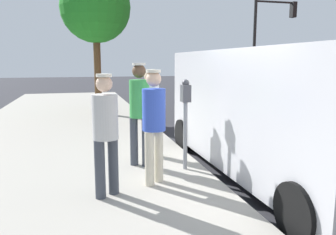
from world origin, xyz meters
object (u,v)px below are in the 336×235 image
(pedestrian_in_blue, at_px, (154,120))
(pedestrian_in_white, at_px, (150,107))
(pedestrian_in_gray, at_px, (106,128))
(traffic_light_corner, at_px, (269,31))
(parked_van, at_px, (274,109))
(pedestrian_in_green, at_px, (139,107))
(street_tree, at_px, (96,8))
(parking_meter_near, at_px, (185,109))

(pedestrian_in_blue, height_order, pedestrian_in_white, pedestrian_in_blue)
(pedestrian_in_gray, xyz_separation_m, traffic_light_corner, (-9.45, -11.85, 2.42))
(pedestrian_in_blue, relative_size, pedestrian_in_white, 1.02)
(pedestrian_in_gray, distance_m, parked_van, 2.94)
(pedestrian_in_blue, bearing_deg, pedestrian_in_gray, 22.86)
(pedestrian_in_blue, distance_m, traffic_light_corner, 14.68)
(pedestrian_in_green, relative_size, pedestrian_in_white, 1.07)
(pedestrian_in_green, relative_size, traffic_light_corner, 0.34)
(traffic_light_corner, bearing_deg, pedestrian_in_white, 49.77)
(pedestrian_in_green, height_order, parked_van, parked_van)
(pedestrian_in_white, xyz_separation_m, street_tree, (0.66, -5.74, 2.62))
(traffic_light_corner, xyz_separation_m, street_tree, (9.13, 4.27, 0.21))
(parked_van, bearing_deg, parking_meter_near, -9.09)
(parking_meter_near, height_order, pedestrian_in_blue, pedestrian_in_blue)
(pedestrian_in_white, xyz_separation_m, parked_van, (-1.89, 1.23, 0.05))
(pedestrian_in_white, height_order, street_tree, street_tree)
(parking_meter_near, height_order, parked_van, parked_van)
(pedestrian_in_green, bearing_deg, traffic_light_corner, -129.60)
(parked_van, distance_m, street_tree, 7.86)
(pedestrian_in_blue, xyz_separation_m, pedestrian_in_white, (-0.26, -1.54, -0.02))
(pedestrian_in_blue, bearing_deg, pedestrian_in_green, -87.03)
(pedestrian_in_white, bearing_deg, traffic_light_corner, -130.23)
(parked_van, relative_size, street_tree, 1.09)
(parking_meter_near, bearing_deg, pedestrian_in_green, -29.09)
(parking_meter_near, xyz_separation_m, pedestrian_in_gray, (1.38, 0.85, -0.09))
(pedestrian_in_gray, relative_size, pedestrian_in_white, 0.99)
(pedestrian_in_green, distance_m, pedestrian_in_white, 0.68)
(street_tree, bearing_deg, parking_meter_near, 98.86)
(pedestrian_in_gray, xyz_separation_m, pedestrian_in_white, (-0.98, -1.84, 0.01))
(pedestrian_in_gray, relative_size, parked_van, 0.32)
(pedestrian_in_green, xyz_separation_m, street_tree, (0.35, -6.35, 2.54))
(pedestrian_in_blue, xyz_separation_m, street_tree, (0.39, -7.28, 2.60))
(pedestrian_in_white, bearing_deg, parked_van, 146.93)
(pedestrian_in_gray, distance_m, pedestrian_in_white, 2.09)
(pedestrian_in_blue, distance_m, street_tree, 7.74)
(street_tree, bearing_deg, pedestrian_in_green, 93.12)
(pedestrian_in_green, xyz_separation_m, parked_van, (-2.20, 0.63, -0.03))
(parked_van, xyz_separation_m, street_tree, (2.55, -6.98, 2.57))
(traffic_light_corner, bearing_deg, pedestrian_in_gray, 51.42)
(pedestrian_in_gray, xyz_separation_m, pedestrian_in_green, (-0.67, -1.24, 0.09))
(pedestrian_in_white, relative_size, street_tree, 0.35)
(street_tree, bearing_deg, pedestrian_in_blue, 93.10)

